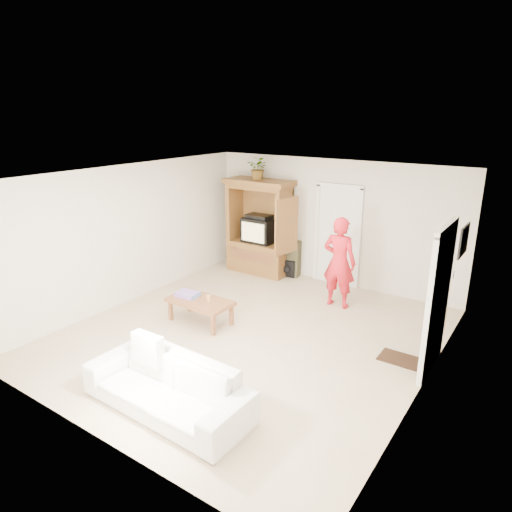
{
  "coord_description": "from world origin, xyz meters",
  "views": [
    {
      "loc": [
        3.89,
        -5.53,
        3.53
      ],
      "look_at": [
        -0.28,
        0.6,
        1.15
      ],
      "focal_mm": 32.0,
      "sensor_mm": 36.0,
      "label": 1
    }
  ],
  "objects_px": {
    "man": "(339,262)",
    "coffee_table": "(200,303)",
    "armoire": "(260,233)",
    "sofa": "(167,386)"
  },
  "relations": [
    {
      "from": "man",
      "to": "coffee_table",
      "type": "relative_size",
      "value": 1.5
    },
    {
      "from": "armoire",
      "to": "sofa",
      "type": "relative_size",
      "value": 0.96
    },
    {
      "from": "armoire",
      "to": "sofa",
      "type": "bearing_deg",
      "value": -68.91
    },
    {
      "from": "sofa",
      "to": "coffee_table",
      "type": "distance_m",
      "value": 2.42
    },
    {
      "from": "man",
      "to": "coffee_table",
      "type": "xyz_separation_m",
      "value": [
        -1.65,
        -2.0,
        -0.49
      ]
    },
    {
      "from": "armoire",
      "to": "sofa",
      "type": "distance_m",
      "value": 5.22
    },
    {
      "from": "armoire",
      "to": "man",
      "type": "relative_size",
      "value": 1.22
    },
    {
      "from": "armoire",
      "to": "man",
      "type": "distance_m",
      "value": 2.39
    },
    {
      "from": "armoire",
      "to": "coffee_table",
      "type": "distance_m",
      "value": 2.88
    },
    {
      "from": "man",
      "to": "coffee_table",
      "type": "bearing_deg",
      "value": 49.32
    }
  ]
}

